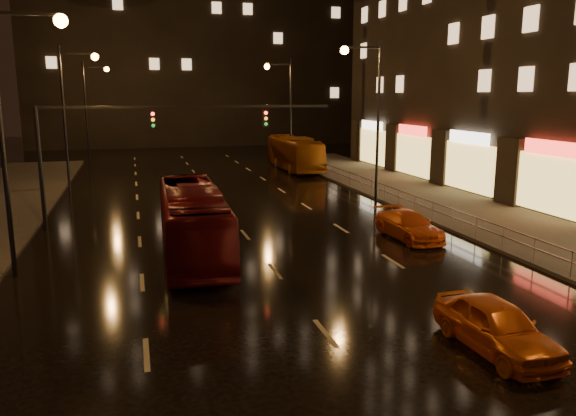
{
  "coord_description": "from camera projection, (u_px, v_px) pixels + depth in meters",
  "views": [
    {
      "loc": [
        -5.04,
        -10.23,
        6.72
      ],
      "look_at": [
        0.5,
        9.88,
        2.5
      ],
      "focal_mm": 35.0,
      "sensor_mm": 36.0,
      "label": 1
    }
  ],
  "objects": [
    {
      "name": "bus_curb",
      "position": [
        294.0,
        153.0,
        50.9
      ],
      "size": [
        2.57,
        10.81,
        3.01
      ],
      "primitive_type": "imported",
      "rotation": [
        0.0,
        0.0,
        -0.0
      ],
      "color": "#914A0E",
      "rests_on": "ground"
    },
    {
      "name": "ground",
      "position": [
        231.0,
        218.0,
        31.21
      ],
      "size": [
        140.0,
        140.0,
        0.0
      ],
      "primitive_type": "plane",
      "color": "black",
      "rests_on": "ground"
    },
    {
      "name": "traffic_signal",
      "position": [
        132.0,
        134.0,
        28.95
      ],
      "size": [
        15.31,
        0.32,
        6.2
      ],
      "color": "black",
      "rests_on": "ground"
    },
    {
      "name": "bus_red",
      "position": [
        192.0,
        221.0,
        23.81
      ],
      "size": [
        2.8,
        10.63,
        2.94
      ],
      "primitive_type": "imported",
      "rotation": [
        0.0,
        0.0,
        -0.03
      ],
      "color": "#590C11",
      "rests_on": "ground"
    },
    {
      "name": "building_distant",
      "position": [
        194.0,
        12.0,
        77.82
      ],
      "size": [
        44.0,
        16.0,
        36.0
      ],
      "primitive_type": "cube",
      "color": "black",
      "rests_on": "ground"
    },
    {
      "name": "taxi_near",
      "position": [
        496.0,
        326.0,
        14.88
      ],
      "size": [
        1.79,
        4.16,
        1.4
      ],
      "primitive_type": "imported",
      "rotation": [
        0.0,
        0.0,
        0.03
      ],
      "color": "orange",
      "rests_on": "ground"
    },
    {
      "name": "sidewalk_right",
      "position": [
        497.0,
        221.0,
        29.98
      ],
      "size": [
        7.0,
        70.0,
        0.15
      ],
      "primitive_type": "cube",
      "color": "#38332D",
      "rests_on": "ground"
    },
    {
      "name": "taxi_far",
      "position": [
        409.0,
        226.0,
        26.55
      ],
      "size": [
        2.06,
        4.51,
        1.28
      ],
      "primitive_type": "imported",
      "rotation": [
        0.0,
        0.0,
        0.06
      ],
      "color": "orange",
      "rests_on": "ground"
    },
    {
      "name": "railing_right",
      "position": [
        415.0,
        199.0,
        31.79
      ],
      "size": [
        0.05,
        56.0,
        1.0
      ],
      "color": "#99999E",
      "rests_on": "sidewalk_right"
    }
  ]
}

